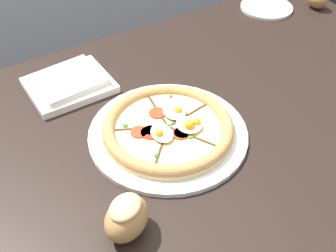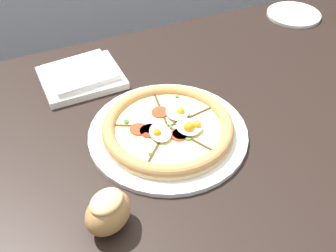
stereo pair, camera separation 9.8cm
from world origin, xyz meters
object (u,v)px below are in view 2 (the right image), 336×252
dining_table (204,144)px  napkin_folded (81,76)px  bread_piece_near (108,211)px  side_saucer (294,14)px  pizza (168,129)px

dining_table → napkin_folded: (-0.24, 0.28, 0.11)m
dining_table → bread_piece_near: size_ratio=12.59×
napkin_folded → side_saucer: napkin_folded is taller
pizza → napkin_folded: 0.33m
dining_table → napkin_folded: napkin_folded is taller
dining_table → pizza: (-0.11, -0.02, 0.11)m
dining_table → pizza: bearing=-170.4°
napkin_folded → pizza: bearing=-66.8°
dining_table → bread_piece_near: bearing=-147.2°
napkin_folded → side_saucer: (0.77, 0.07, -0.01)m
dining_table → bread_piece_near: 0.41m
side_saucer → bread_piece_near: bearing=-146.6°
dining_table → side_saucer: (0.53, 0.35, 0.10)m
napkin_folded → bread_piece_near: 0.50m
dining_table → napkin_folded: size_ratio=7.02×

